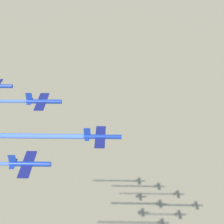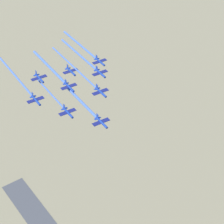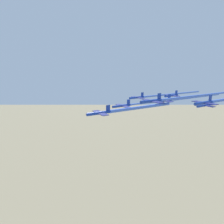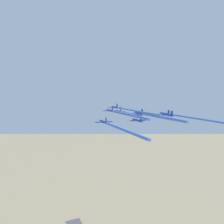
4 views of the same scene
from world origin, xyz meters
TOP-DOWN VIEW (x-y plane):
  - jet_0 at (57.40, 34.85)m, footprint 9.37×9.59m
  - jet_1 at (56.07, 15.42)m, footprint 9.37×9.59m
  - jet_2 at (73.74, 24.25)m, footprint 9.37×9.59m
  - smoke_trail_0 at (66.67, 16.29)m, footprint 15.72×29.65m

SIDE VIEW (x-z plane):
  - jet_2 at x=73.74m, z-range 174.88..178.19m
  - smoke_trail_0 at x=66.67m, z-range 176.46..177.82m
  - jet_0 at x=57.40m, z-range 175.54..178.84m
  - jet_1 at x=56.07m, z-range 180.11..183.41m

